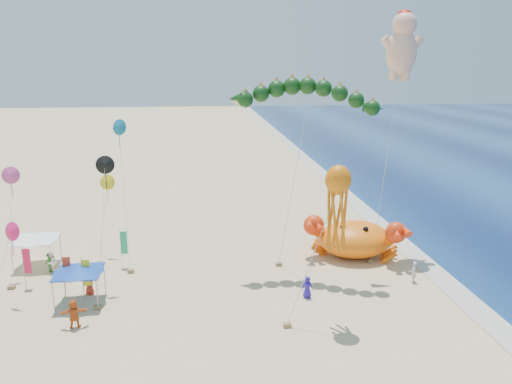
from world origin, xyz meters
TOP-DOWN VIEW (x-y plane):
  - ground at (0.00, 0.00)m, footprint 320.00×320.00m
  - foam_strip at (12.00, 0.00)m, footprint 320.00×320.00m
  - crab_inflatable at (6.74, 4.25)m, footprint 8.43×7.17m
  - dragon_kite at (1.60, 1.80)m, footprint 11.26×4.03m
  - cherub_kite at (10.45, 6.09)m, footprint 4.27×4.72m
  - octopus_kite at (1.98, -6.29)m, footprint 4.08×1.44m
  - canopy_blue at (-14.60, -1.87)m, footprint 3.33×3.33m
  - canopy_white at (-19.52, 5.22)m, footprint 3.45×3.45m
  - feather_flags at (-15.28, 0.52)m, footprint 7.01×5.81m
  - beachgoers at (-12.45, -0.86)m, footprint 28.60×10.00m
  - small_kites at (-15.64, 3.01)m, footprint 9.13×12.11m

SIDE VIEW (x-z plane):
  - ground at x=0.00m, z-range 0.00..0.00m
  - foam_strip at x=12.00m, z-range 0.01..0.01m
  - beachgoers at x=-12.45m, z-range -0.06..1.81m
  - crab_inflatable at x=6.74m, z-range -0.22..3.47m
  - feather_flags at x=-15.28m, z-range 0.41..3.61m
  - canopy_blue at x=-14.60m, z-range 1.09..3.79m
  - canopy_white at x=-19.52m, z-range 1.09..3.79m
  - small_kites at x=-15.64m, z-range 1.22..12.97m
  - octopus_kite at x=1.98m, z-range 2.82..12.98m
  - dragon_kite at x=1.60m, z-range 6.08..20.72m
  - cherub_kite at x=10.45m, z-range 7.45..27.63m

